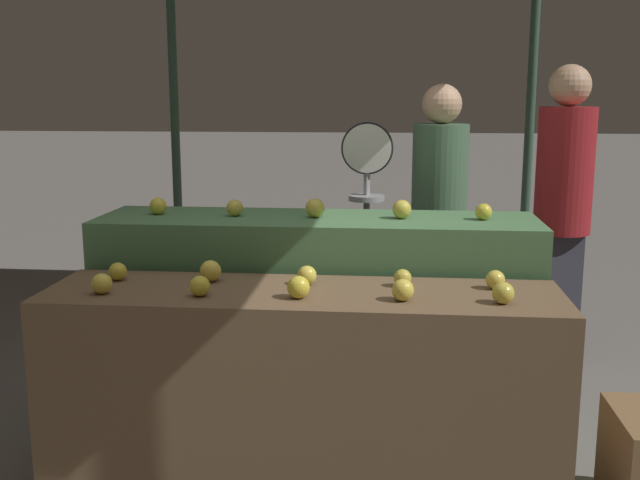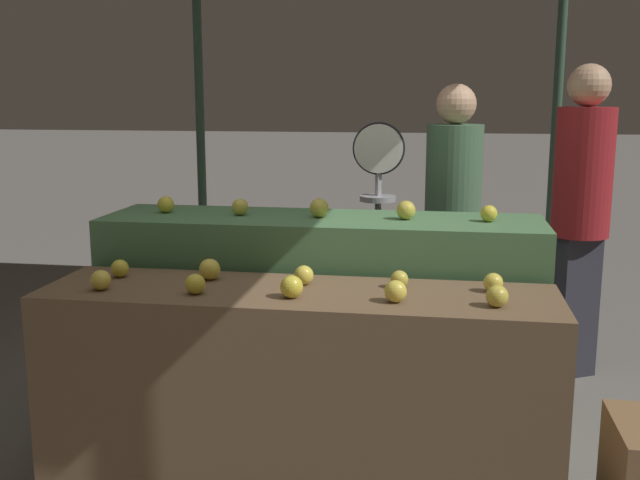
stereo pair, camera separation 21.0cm
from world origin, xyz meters
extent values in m
cylinder|color=#33513D|center=(-1.39, 3.02, 1.28)|extent=(0.07, 0.07, 2.56)
cylinder|color=#33513D|center=(1.39, 3.02, 1.28)|extent=(0.07, 0.07, 2.56)
cube|color=brown|center=(0.00, 0.00, 0.44)|extent=(2.07, 0.55, 0.88)
cube|color=#4C7A4C|center=(0.00, 0.60, 0.54)|extent=(2.07, 0.55, 1.08)
sphere|color=yellow|center=(-0.78, -0.12, 0.92)|extent=(0.08, 0.08, 0.08)
sphere|color=gold|center=(-0.39, -0.11, 0.92)|extent=(0.08, 0.08, 0.08)
sphere|color=gold|center=(0.00, -0.11, 0.93)|extent=(0.09, 0.09, 0.09)
sphere|color=yellow|center=(0.40, -0.11, 0.93)|extent=(0.09, 0.09, 0.09)
sphere|color=gold|center=(0.77, -0.11, 0.92)|extent=(0.08, 0.08, 0.08)
sphere|color=gold|center=(-0.79, 0.10, 0.92)|extent=(0.08, 0.08, 0.08)
sphere|color=yellow|center=(-0.40, 0.12, 0.93)|extent=(0.09, 0.09, 0.09)
sphere|color=yellow|center=(0.01, 0.10, 0.92)|extent=(0.08, 0.08, 0.08)
sphere|color=gold|center=(0.40, 0.11, 0.92)|extent=(0.07, 0.07, 0.07)
sphere|color=yellow|center=(0.77, 0.11, 0.92)|extent=(0.08, 0.08, 0.08)
sphere|color=gold|center=(-0.77, 0.61, 1.12)|extent=(0.08, 0.08, 0.08)
sphere|color=gold|center=(-0.39, 0.59, 1.12)|extent=(0.08, 0.08, 0.08)
sphere|color=gold|center=(-0.01, 0.59, 1.13)|extent=(0.09, 0.09, 0.09)
sphere|color=gold|center=(0.40, 0.60, 1.13)|extent=(0.09, 0.09, 0.09)
sphere|color=gold|center=(0.77, 0.60, 1.12)|extent=(0.08, 0.08, 0.08)
cylinder|color=#99999E|center=(0.21, 1.28, 0.69)|extent=(0.04, 0.04, 1.39)
cylinder|color=black|center=(0.21, 1.27, 1.36)|extent=(0.29, 0.01, 0.29)
cylinder|color=silver|center=(0.21, 1.26, 1.36)|extent=(0.27, 0.02, 0.27)
cylinder|color=#99999E|center=(0.21, 1.26, 1.16)|extent=(0.01, 0.01, 0.14)
cylinder|color=#99999E|center=(0.21, 1.26, 1.09)|extent=(0.20, 0.20, 0.03)
cube|color=#2D2D38|center=(0.62, 1.47, 0.40)|extent=(0.28, 0.23, 0.80)
cylinder|color=#476B4C|center=(0.62, 1.47, 1.14)|extent=(0.42, 0.42, 0.69)
sphere|color=tan|center=(0.62, 1.47, 1.60)|extent=(0.22, 0.22, 0.22)
cube|color=#2D2D38|center=(1.35, 1.61, 0.42)|extent=(0.29, 0.25, 0.85)
cylinder|color=maroon|center=(1.35, 1.61, 1.21)|extent=(0.45, 0.45, 0.74)
sphere|color=tan|center=(1.35, 1.61, 1.70)|extent=(0.24, 0.24, 0.24)
camera|label=1|loc=(0.35, -2.87, 1.66)|focal=42.00mm
camera|label=2|loc=(0.56, -2.84, 1.66)|focal=42.00mm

